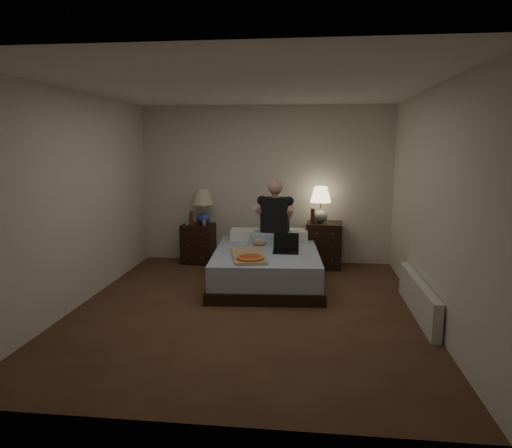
# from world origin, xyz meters

# --- Properties ---
(floor) EXTENTS (4.00, 4.50, 0.00)m
(floor) POSITION_xyz_m (0.00, 0.00, 0.00)
(floor) COLOR brown
(floor) RESTS_ON ground
(ceiling) EXTENTS (4.00, 4.50, 0.00)m
(ceiling) POSITION_xyz_m (0.00, 0.00, 2.50)
(ceiling) COLOR white
(ceiling) RESTS_ON ground
(wall_back) EXTENTS (4.00, 0.00, 2.50)m
(wall_back) POSITION_xyz_m (0.00, 2.25, 1.25)
(wall_back) COLOR silver
(wall_back) RESTS_ON ground
(wall_front) EXTENTS (4.00, 0.00, 2.50)m
(wall_front) POSITION_xyz_m (0.00, -2.25, 1.25)
(wall_front) COLOR silver
(wall_front) RESTS_ON ground
(wall_left) EXTENTS (0.00, 4.50, 2.50)m
(wall_left) POSITION_xyz_m (-2.00, 0.00, 1.25)
(wall_left) COLOR silver
(wall_left) RESTS_ON ground
(wall_right) EXTENTS (0.00, 4.50, 2.50)m
(wall_right) POSITION_xyz_m (2.00, 0.00, 1.25)
(wall_right) COLOR silver
(wall_right) RESTS_ON ground
(bed) EXTENTS (1.52, 1.95, 0.47)m
(bed) POSITION_xyz_m (0.13, 1.04, 0.23)
(bed) COLOR #5B7EB6
(bed) RESTS_ON floor
(nightstand_left) EXTENTS (0.51, 0.47, 0.63)m
(nightstand_left) POSITION_xyz_m (-1.07, 2.03, 0.31)
(nightstand_left) COLOR black
(nightstand_left) RESTS_ON floor
(nightstand_right) EXTENTS (0.57, 0.52, 0.70)m
(nightstand_right) POSITION_xyz_m (0.94, 1.98, 0.35)
(nightstand_right) COLOR black
(nightstand_right) RESTS_ON floor
(lamp_left) EXTENTS (0.36, 0.36, 0.56)m
(lamp_left) POSITION_xyz_m (-0.98, 2.05, 0.91)
(lamp_left) COLOR #2A3E9A
(lamp_left) RESTS_ON nightstand_left
(lamp_right) EXTENTS (0.35, 0.35, 0.56)m
(lamp_right) POSITION_xyz_m (0.87, 1.98, 0.98)
(lamp_right) COLOR gray
(lamp_right) RESTS_ON nightstand_right
(water_bottle) EXTENTS (0.07, 0.07, 0.25)m
(water_bottle) POSITION_xyz_m (-1.22, 1.97, 0.75)
(water_bottle) COLOR #B4BCCB
(water_bottle) RESTS_ON nightstand_left
(soda_can) EXTENTS (0.07, 0.07, 0.10)m
(soda_can) POSITION_xyz_m (-0.94, 1.92, 0.68)
(soda_can) COLOR #B1B0AC
(soda_can) RESTS_ON nightstand_left
(beer_bottle_left) EXTENTS (0.06, 0.06, 0.23)m
(beer_bottle_left) POSITION_xyz_m (-1.13, 1.88, 0.74)
(beer_bottle_left) COLOR #5B2B0D
(beer_bottle_left) RESTS_ON nightstand_left
(beer_bottle_right) EXTENTS (0.06, 0.06, 0.23)m
(beer_bottle_right) POSITION_xyz_m (0.76, 1.88, 0.82)
(beer_bottle_right) COLOR #521D0B
(beer_bottle_right) RESTS_ON nightstand_right
(person) EXTENTS (0.71, 0.58, 0.93)m
(person) POSITION_xyz_m (0.21, 1.48, 0.93)
(person) COLOR black
(person) RESTS_ON bed
(laptop) EXTENTS (0.34, 0.28, 0.24)m
(laptop) POSITION_xyz_m (0.40, 0.93, 0.59)
(laptop) COLOR black
(laptop) RESTS_ON bed
(pizza_box) EXTENTS (0.56, 0.83, 0.08)m
(pizza_box) POSITION_xyz_m (-0.02, 0.40, 0.51)
(pizza_box) COLOR tan
(pizza_box) RESTS_ON bed
(radiator) EXTENTS (0.10, 1.60, 0.40)m
(radiator) POSITION_xyz_m (1.93, 0.03, 0.20)
(radiator) COLOR silver
(radiator) RESTS_ON floor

